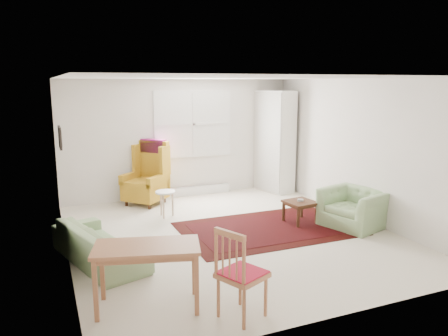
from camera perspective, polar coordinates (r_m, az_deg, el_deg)
name	(u,v)px	position (r m, az deg, el deg)	size (l,w,h in m)	color
room	(227,156)	(7.04, 0.42, 1.53)	(5.04, 5.54, 2.51)	beige
rug	(268,228)	(7.46, 5.74, -7.82)	(2.88, 1.85, 0.03)	black
sofa	(99,236)	(6.29, -16.03, -8.56)	(1.77, 0.69, 0.71)	#85A76F
armchair	(354,205)	(7.78, 16.60, -4.61)	(0.98, 0.86, 0.77)	#85A76F
wingback_chair	(145,173)	(8.89, -10.33, -0.64)	(0.74, 0.79, 1.29)	#B6851C
coffee_table	(300,212)	(7.80, 9.89, -5.67)	(0.49, 0.49, 0.40)	#432414
stool	(166,204)	(8.09, -7.62, -4.65)	(0.36, 0.36, 0.49)	white
cabinet	(275,141)	(9.88, 6.65, 3.46)	(0.47, 0.90, 2.25)	white
desk	(148,277)	(4.95, -9.93, -13.79)	(1.13, 0.56, 0.71)	#AD6D45
desk_chair	(242,272)	(4.65, 2.40, -13.46)	(0.43, 0.43, 0.99)	#AD6D45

